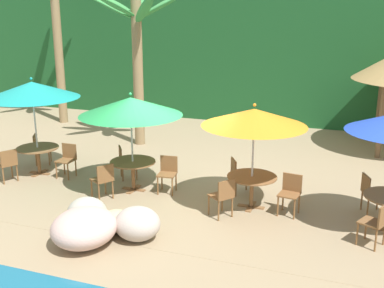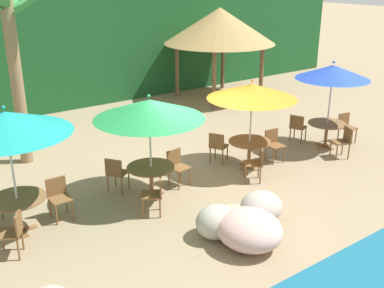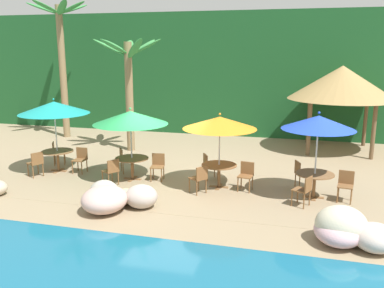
% 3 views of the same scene
% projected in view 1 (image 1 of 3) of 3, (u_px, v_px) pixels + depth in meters
% --- Properties ---
extents(ground_plane, '(120.00, 120.00, 0.00)m').
position_uv_depth(ground_plane, '(178.00, 195.00, 11.28)').
color(ground_plane, '#937F60').
extents(terrace_deck, '(18.00, 5.20, 0.01)m').
position_uv_depth(terrace_deck, '(178.00, 195.00, 11.28)').
color(terrace_deck, '#937F60').
rests_on(terrace_deck, ground).
extents(foliage_backdrop, '(28.00, 2.40, 6.00)m').
position_uv_depth(foliage_backdrop, '(261.00, 42.00, 18.60)').
color(foliage_backdrop, '#194C23').
rests_on(foliage_backdrop, ground).
extents(rock_seawall, '(14.68, 2.64, 0.88)m').
position_uv_depth(rock_seawall, '(115.00, 232.00, 8.70)').
color(rock_seawall, '#B4A69D').
rests_on(rock_seawall, ground).
extents(umbrella_teal, '(2.41, 2.41, 2.60)m').
position_uv_depth(umbrella_teal, '(32.00, 90.00, 12.14)').
color(umbrella_teal, silver).
rests_on(umbrella_teal, ground).
extents(dining_table_teal, '(1.10, 1.10, 0.74)m').
position_uv_depth(dining_table_teal, '(38.00, 152.00, 12.60)').
color(dining_table_teal, brown).
rests_on(dining_table_teal, ground).
extents(chair_teal_seaward, '(0.42, 0.43, 0.87)m').
position_uv_depth(chair_teal_seaward, '(67.00, 158.00, 12.43)').
color(chair_teal_seaward, brown).
rests_on(chair_teal_seaward, ground).
extents(chair_teal_inland, '(0.58, 0.57, 0.87)m').
position_uv_depth(chair_teal_inland, '(39.00, 147.00, 13.42)').
color(chair_teal_inland, brown).
rests_on(chair_teal_inland, ground).
extents(chair_teal_left, '(0.58, 0.57, 0.87)m').
position_uv_depth(chair_teal_left, '(8.00, 163.00, 12.02)').
color(chair_teal_left, brown).
rests_on(chair_teal_left, ground).
extents(umbrella_green, '(2.44, 2.44, 2.41)m').
position_uv_depth(umbrella_green, '(131.00, 106.00, 11.06)').
color(umbrella_green, silver).
rests_on(umbrella_green, ground).
extents(dining_table_green, '(1.10, 1.10, 0.74)m').
position_uv_depth(dining_table_green, '(133.00, 166.00, 11.46)').
color(dining_table_green, brown).
rests_on(dining_table_green, ground).
extents(chair_green_seaward, '(0.47, 0.48, 0.87)m').
position_uv_depth(chair_green_seaward, '(168.00, 171.00, 11.40)').
color(chair_green_seaward, brown).
rests_on(chair_green_seaward, ground).
extents(chair_green_inland, '(0.59, 0.59, 0.87)m').
position_uv_depth(chair_green_inland, '(125.00, 160.00, 12.26)').
color(chair_green_inland, brown).
rests_on(chair_green_inland, ground).
extents(chair_green_left, '(0.58, 0.58, 0.87)m').
position_uv_depth(chair_green_left, '(103.00, 179.00, 10.91)').
color(chair_green_left, brown).
rests_on(chair_green_left, ground).
extents(umbrella_orange, '(2.27, 2.27, 2.36)m').
position_uv_depth(umbrella_orange, '(254.00, 117.00, 10.04)').
color(umbrella_orange, silver).
rests_on(umbrella_orange, ground).
extents(dining_table_orange, '(1.10, 1.10, 0.74)m').
position_uv_depth(dining_table_orange, '(252.00, 181.00, 10.44)').
color(dining_table_orange, brown).
rests_on(dining_table_orange, ground).
extents(chair_orange_seaward, '(0.47, 0.48, 0.87)m').
position_uv_depth(chair_orange_seaward, '(290.00, 191.00, 10.17)').
color(chair_orange_seaward, brown).
rests_on(chair_orange_seaward, ground).
extents(chair_orange_inland, '(0.58, 0.58, 0.87)m').
position_uv_depth(chair_orange_inland, '(238.00, 173.00, 11.26)').
color(chair_orange_inland, brown).
rests_on(chair_orange_inland, ground).
extents(chair_orange_left, '(0.59, 0.59, 0.87)m').
position_uv_depth(chair_orange_left, '(223.00, 195.00, 9.95)').
color(chair_orange_left, brown).
rests_on(chair_orange_left, ground).
extents(chair_blue_inland, '(0.55, 0.55, 0.87)m').
position_uv_depth(chair_blue_inland, '(370.00, 191.00, 10.17)').
color(chair_blue_inland, brown).
rests_on(chair_blue_inland, ground).
extents(chair_blue_left, '(0.57, 0.56, 0.87)m').
position_uv_depth(chair_blue_left, '(377.00, 221.00, 8.72)').
color(chair_blue_left, brown).
rests_on(chair_blue_left, ground).
extents(palm_tree_nearest, '(2.99, 2.97, 6.38)m').
position_uv_depth(palm_tree_nearest, '(55.00, 6.00, 17.37)').
color(palm_tree_nearest, olive).
rests_on(palm_tree_nearest, ground).
extents(palm_tree_second, '(2.83, 2.81, 4.69)m').
position_uv_depth(palm_tree_second, '(137.00, 42.00, 14.73)').
color(palm_tree_second, olive).
rests_on(palm_tree_second, ground).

